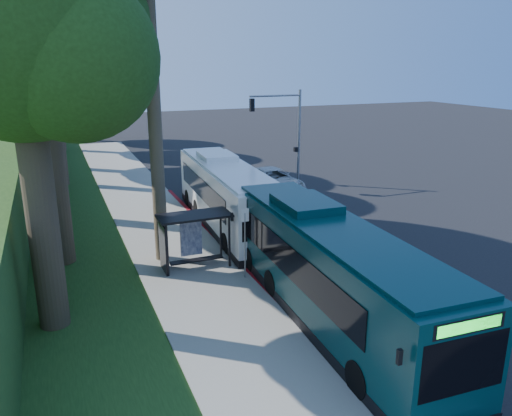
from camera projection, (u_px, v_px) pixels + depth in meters
name	position (u px, v px, depth m)	size (l,w,h in m)	color
ground	(303.00, 229.00, 27.75)	(140.00, 140.00, 0.00)	black
sidewalk	(174.00, 246.00, 25.05)	(4.50, 70.00, 0.12)	gray
red_curb	(245.00, 268.00, 22.35)	(0.25, 30.00, 0.13)	maroon
grass_verge	(51.00, 231.00, 27.40)	(8.00, 70.00, 0.06)	#234719
bus_shelter	(188.00, 230.00, 22.04)	(3.20, 1.51, 2.55)	black
stop_sign_pole	(245.00, 234.00, 20.74)	(0.35, 0.06, 3.17)	gray
traffic_signal_pole	(287.00, 126.00, 36.74)	(4.10, 0.30, 7.00)	gray
tree_0	(36.00, 4.00, 20.01)	(8.40, 8.00, 15.70)	#382B1E
tree_2	(47.00, 39.00, 34.57)	(8.82, 8.40, 15.12)	#382B1E
tree_3	(18.00, 23.00, 40.50)	(10.08, 9.60, 17.28)	#382B1E
tree_4	(52.00, 53.00, 49.14)	(8.40, 8.00, 14.14)	#382B1E
tree_5	(61.00, 61.00, 56.81)	(7.35, 7.00, 12.86)	#382B1E
tree_6	(22.00, 36.00, 14.93)	(7.56, 7.20, 13.74)	#382B1E
white_bus	(227.00, 194.00, 27.92)	(3.42, 12.88, 3.80)	white
teal_bus	(329.00, 268.00, 17.72)	(3.45, 13.30, 3.93)	#093033
pickup	(272.00, 181.00, 35.37)	(2.78, 6.03, 1.68)	silver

